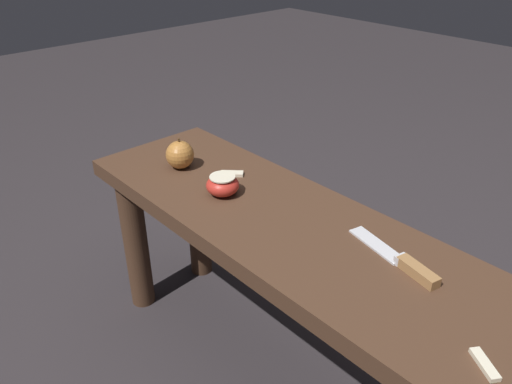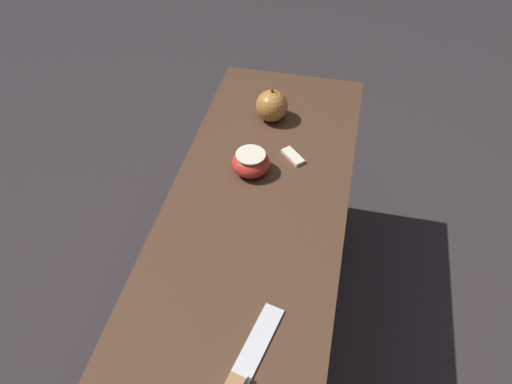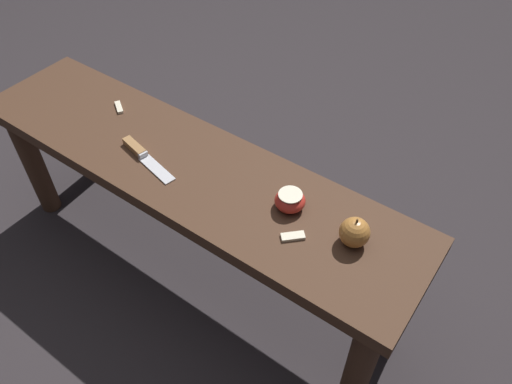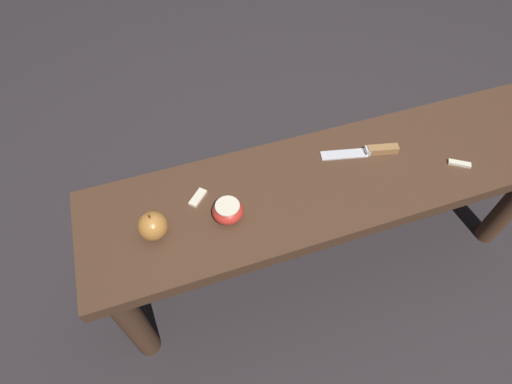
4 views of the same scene
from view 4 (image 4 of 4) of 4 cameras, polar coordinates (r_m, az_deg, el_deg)
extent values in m
plane|color=#2D282B|center=(1.48, 8.88, -9.27)|extent=(8.00, 8.00, 0.00)
cube|color=#472D1E|center=(1.10, 11.82, 1.69)|extent=(1.38, 0.34, 0.04)
cylinder|color=#472D1E|center=(1.66, 28.44, 4.74)|extent=(0.07, 0.07, 0.44)
cylinder|color=#472D1E|center=(1.29, -18.50, -8.24)|extent=(0.07, 0.07, 0.44)
cylinder|color=#472D1E|center=(1.19, -17.12, -17.33)|extent=(0.07, 0.07, 0.44)
cube|color=silver|center=(1.14, 12.46, 5.28)|extent=(0.13, 0.06, 0.00)
cube|color=silver|center=(1.15, 15.62, 5.68)|extent=(0.02, 0.03, 0.02)
cube|color=#9E7042|center=(1.17, 17.63, 5.82)|extent=(0.09, 0.04, 0.02)
sphere|color=#B27233|center=(0.96, -14.52, -4.69)|extent=(0.07, 0.07, 0.07)
cylinder|color=#4C3319|center=(0.93, -15.00, -3.44)|extent=(0.01, 0.01, 0.01)
ellipsoid|color=red|center=(0.97, -4.04, -2.72)|extent=(0.08, 0.08, 0.05)
cylinder|color=beige|center=(0.95, -4.11, -1.99)|extent=(0.06, 0.06, 0.00)
cube|color=beige|center=(1.03, -8.31, -0.80)|extent=(0.06, 0.06, 0.01)
cube|color=beige|center=(1.22, 27.06, 3.65)|extent=(0.06, 0.05, 0.01)
camera|label=1|loc=(0.94, 69.67, 0.74)|focal=35.00mm
camera|label=2|loc=(1.09, 40.04, 37.60)|focal=35.00mm
camera|label=3|loc=(1.30, -50.05, 45.77)|focal=35.00mm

